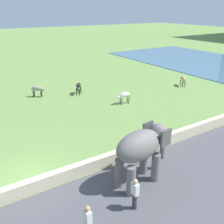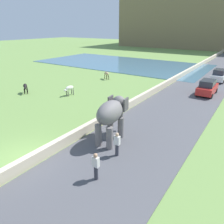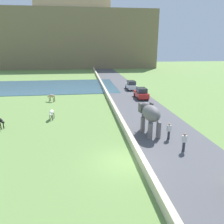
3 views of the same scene
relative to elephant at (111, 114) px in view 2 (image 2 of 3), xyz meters
The scene contains 13 objects.
ground_plane 6.32m from the elephant, 124.55° to the right, with size 220.00×220.00×0.00m, color #6B8E47.
road_surface 15.29m from the elephant, 83.92° to the left, with size 7.00×120.00×0.06m, color #4C4C51.
barrier_wall 13.36m from the elephant, 99.54° to the left, with size 0.40×110.00×0.72m, color beige.
lake 33.73m from the elephant, 121.10° to the left, with size 36.00×18.00×0.08m, color #426B84.
hill_distant 80.88m from the elephant, 96.71° to the left, with size 64.00×28.00×21.73m, color #7F6B4C.
elephant is the anchor object (origin of this frame).
person_beside_elephant 2.33m from the elephant, 45.85° to the right, with size 0.36×0.22×1.63m.
person_trailing 4.44m from the elephant, 66.46° to the right, with size 0.36×0.22×1.63m.
car_red 15.60m from the elephant, 78.21° to the left, with size 1.83×4.02×1.80m.
car_white 23.33m from the elephant, 82.16° to the left, with size 1.84×4.02×1.80m.
cow_tan 18.82m from the elephant, 126.63° to the left, with size 1.37×0.98×1.15m.
cow_black 15.50m from the elephant, 166.31° to the left, with size 1.31×1.09×1.15m.
cow_white 11.72m from the elephant, 149.15° to the left, with size 0.53×1.41×1.15m.
Camera 2 is at (10.92, -6.06, 7.56)m, focal length 34.19 mm.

